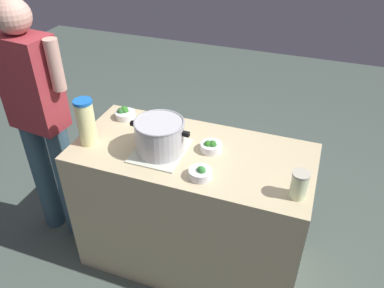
% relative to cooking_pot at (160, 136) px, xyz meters
% --- Properties ---
extents(ground_plane, '(8.00, 8.00, 0.00)m').
position_rel_cooking_pot_xyz_m(ground_plane, '(-0.17, -0.06, -1.02)').
color(ground_plane, '#47544C').
extents(counter_slab, '(1.39, 0.66, 0.91)m').
position_rel_cooking_pot_xyz_m(counter_slab, '(-0.17, -0.06, -0.56)').
color(counter_slab, '#C1B087').
rests_on(counter_slab, ground_plane).
extents(dish_cloth, '(0.28, 0.34, 0.01)m').
position_rel_cooking_pot_xyz_m(dish_cloth, '(0.00, -0.00, -0.10)').
color(dish_cloth, beige).
rests_on(dish_cloth, counter_slab).
extents(cooking_pot, '(0.35, 0.28, 0.19)m').
position_rel_cooking_pot_xyz_m(cooking_pot, '(0.00, 0.00, 0.00)').
color(cooking_pot, '#B7B7BC').
rests_on(cooking_pot, dish_cloth).
extents(lemonade_pitcher, '(0.11, 0.11, 0.28)m').
position_rel_cooking_pot_xyz_m(lemonade_pitcher, '(0.43, 0.06, 0.04)').
color(lemonade_pitcher, '#F8F4A3').
rests_on(lemonade_pitcher, counter_slab).
extents(mason_jar, '(0.09, 0.09, 0.15)m').
position_rel_cooking_pot_xyz_m(mason_jar, '(-0.78, 0.12, -0.03)').
color(mason_jar, beige).
rests_on(mason_jar, counter_slab).
extents(broccoli_bowl_front, '(0.12, 0.12, 0.07)m').
position_rel_cooking_pot_xyz_m(broccoli_bowl_front, '(-0.29, 0.14, -0.08)').
color(broccoli_bowl_front, silver).
rests_on(broccoli_bowl_front, counter_slab).
extents(broccoli_bowl_center, '(0.13, 0.13, 0.08)m').
position_rel_cooking_pot_xyz_m(broccoli_bowl_center, '(0.37, -0.26, -0.08)').
color(broccoli_bowl_center, silver).
rests_on(broccoli_bowl_center, counter_slab).
extents(broccoli_bowl_back, '(0.12, 0.12, 0.07)m').
position_rel_cooking_pot_xyz_m(broccoli_bowl_back, '(-0.27, -0.10, -0.08)').
color(broccoli_bowl_back, silver).
rests_on(broccoli_bowl_back, counter_slab).
extents(person_cook, '(0.50, 0.24, 1.69)m').
position_rel_cooking_pot_xyz_m(person_cook, '(0.84, -0.01, -0.08)').
color(person_cook, '#355362').
rests_on(person_cook, ground_plane).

